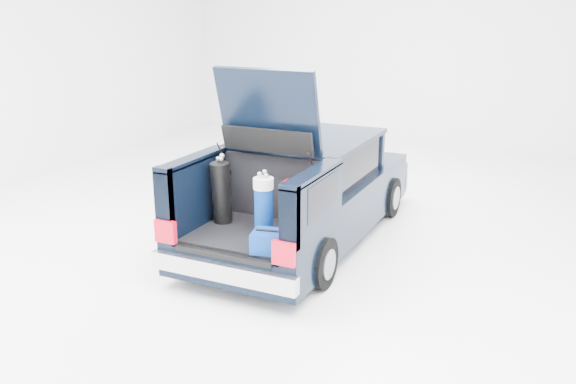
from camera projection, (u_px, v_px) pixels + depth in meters
The scene contains 6 objects.
ground at pixel (303, 238), 8.60m from camera, with size 14.00×14.00×0.00m, color white.
car at pixel (307, 191), 8.50m from camera, with size 1.87×4.65×2.47m.
red_suitcase at pixel (297, 205), 7.25m from camera, with size 0.37×0.25×0.58m.
black_golf_bag at pixel (221, 192), 7.37m from camera, with size 0.25×0.30×0.85m.
blue_golf_bag at pixel (264, 206), 6.94m from camera, with size 0.27×0.27×0.79m.
blue_duffel at pixel (274, 242), 6.55m from camera, with size 0.53×0.40×0.25m.
Camera 1 is at (3.24, -7.36, 3.14)m, focal length 38.00 mm.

